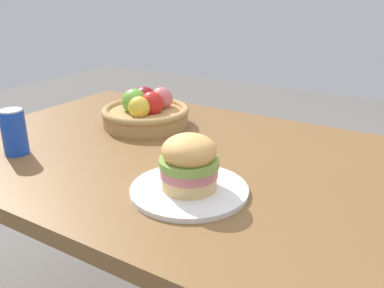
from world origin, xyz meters
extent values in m
cube|color=brown|center=(0.00, 0.00, 0.73)|extent=(1.40, 0.90, 0.04)
cylinder|color=brown|center=(-0.62, 0.37, 0.35)|extent=(0.07, 0.07, 0.71)
cylinder|color=white|center=(0.12, -0.18, 0.76)|extent=(0.27, 0.27, 0.01)
cylinder|color=#E5BC75|center=(0.12, -0.18, 0.78)|extent=(0.12, 0.12, 0.03)
cylinder|color=#C67075|center=(0.12, -0.18, 0.80)|extent=(0.13, 0.13, 0.02)
cylinder|color=#84A84C|center=(0.12, -0.18, 0.82)|extent=(0.13, 0.13, 0.02)
ellipsoid|color=#EAAD5D|center=(0.12, -0.18, 0.85)|extent=(0.12, 0.12, 0.07)
cylinder|color=blue|center=(-0.41, -0.24, 0.81)|extent=(0.07, 0.07, 0.12)
cylinder|color=silver|center=(-0.41, -0.24, 0.87)|extent=(0.06, 0.06, 0.00)
cylinder|color=tan|center=(-0.26, 0.15, 0.78)|extent=(0.28, 0.28, 0.05)
torus|color=tan|center=(-0.26, 0.15, 0.80)|extent=(0.29, 0.29, 0.02)
sphere|color=red|center=(-0.23, 0.15, 0.83)|extent=(0.08, 0.08, 0.08)
sphere|color=#D16066|center=(-0.24, 0.21, 0.83)|extent=(0.08, 0.08, 0.08)
sphere|color=maroon|center=(-0.28, 0.18, 0.83)|extent=(0.08, 0.08, 0.08)
sphere|color=#6BAD38|center=(-0.29, 0.13, 0.83)|extent=(0.08, 0.08, 0.08)
sphere|color=gold|center=(-0.24, 0.10, 0.83)|extent=(0.07, 0.07, 0.07)
camera|label=1|loc=(0.55, -0.87, 1.18)|focal=38.05mm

